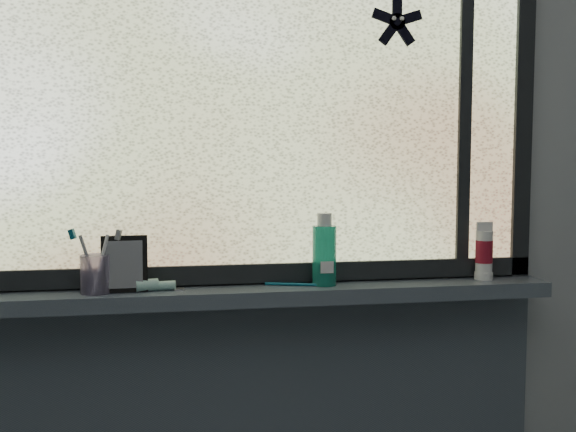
# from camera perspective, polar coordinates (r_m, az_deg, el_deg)

# --- Properties ---
(wall_back) EXTENTS (3.00, 0.01, 2.50)m
(wall_back) POSITION_cam_1_polar(r_m,az_deg,el_deg) (1.72, -3.60, 1.64)
(wall_back) COLOR #9EA3A8
(wall_back) RESTS_ON ground
(windowsill) EXTENTS (1.62, 0.14, 0.04)m
(windowsill) POSITION_cam_1_polar(r_m,az_deg,el_deg) (1.68, -3.28, -7.04)
(windowsill) COLOR #454F5C
(windowsill) RESTS_ON wall_back
(window_pane) EXTENTS (1.50, 0.01, 1.00)m
(window_pane) POSITION_cam_1_polar(r_m,az_deg,el_deg) (1.71, -3.56, 11.02)
(window_pane) COLOR silver
(window_pane) RESTS_ON wall_back
(frame_bottom) EXTENTS (1.60, 0.03, 0.05)m
(frame_bottom) POSITION_cam_1_polar(r_m,az_deg,el_deg) (1.72, -3.47, -5.08)
(frame_bottom) COLOR black
(frame_bottom) RESTS_ON windowsill
(frame_right) EXTENTS (0.05, 0.03, 1.10)m
(frame_right) POSITION_cam_1_polar(r_m,az_deg,el_deg) (1.95, 20.12, 9.96)
(frame_right) COLOR black
(frame_right) RESTS_ON wall_back
(frame_mullion) EXTENTS (0.03, 0.03, 1.00)m
(frame_mullion) POSITION_cam_1_polar(r_m,az_deg,el_deg) (1.87, 15.38, 10.31)
(frame_mullion) COLOR black
(frame_mullion) RESTS_ON wall_back
(starfish_sticker) EXTENTS (0.15, 0.02, 0.15)m
(starfish_sticker) POSITION_cam_1_polar(r_m,az_deg,el_deg) (1.82, 9.66, 16.66)
(starfish_sticker) COLOR black
(starfish_sticker) RESTS_ON window_pane
(vanity_mirror) EXTENTS (0.12, 0.06, 0.14)m
(vanity_mirror) POSITION_cam_1_polar(r_m,az_deg,el_deg) (1.66, -14.33, -4.14)
(vanity_mirror) COLOR black
(vanity_mirror) RESTS_ON windowsill
(toothpaste_tube) EXTENTS (0.18, 0.06, 0.03)m
(toothpaste_tube) POSITION_cam_1_polar(r_m,az_deg,el_deg) (1.66, -11.80, -6.01)
(toothpaste_tube) COLOR white
(toothpaste_tube) RESTS_ON windowsill
(toothbrush_cup) EXTENTS (0.09, 0.09, 0.10)m
(toothbrush_cup) POSITION_cam_1_polar(r_m,az_deg,el_deg) (1.66, -16.74, -4.97)
(toothbrush_cup) COLOR #9D8EBC
(toothbrush_cup) RESTS_ON windowsill
(toothbrush_lying) EXTENTS (0.18, 0.07, 0.01)m
(toothbrush_lying) POSITION_cam_1_polar(r_m,az_deg,el_deg) (1.70, 0.41, -6.02)
(toothbrush_lying) COLOR #0B536B
(toothbrush_lying) RESTS_ON windowsill
(mouthwash_bottle) EXTENTS (0.07, 0.07, 0.16)m
(mouthwash_bottle) POSITION_cam_1_polar(r_m,az_deg,el_deg) (1.70, 3.25, -2.97)
(mouthwash_bottle) COLOR #1C947D
(mouthwash_bottle) RESTS_ON windowsill
(cream_tube) EXTENTS (0.06, 0.06, 0.11)m
(cream_tube) POSITION_cam_1_polar(r_m,az_deg,el_deg) (1.86, 17.04, -2.81)
(cream_tube) COLOR silver
(cream_tube) RESTS_ON windowsill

